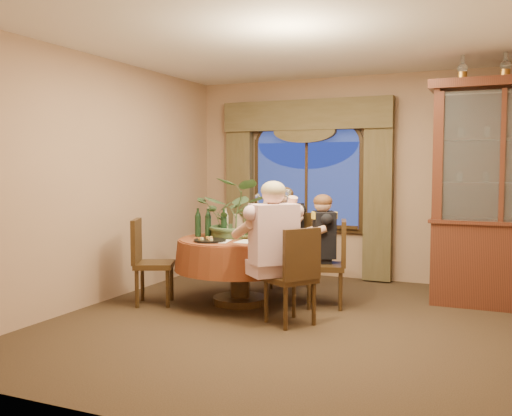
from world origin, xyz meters
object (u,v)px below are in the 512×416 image
at_px(oil_lamp_center, 506,63).
at_px(person_back, 285,238).
at_px(wine_bottle_5, 224,224).
at_px(dining_table, 240,271).
at_px(wine_bottle_3, 224,222).
at_px(chair_back, 290,251).
at_px(china_cabinet, 501,194).
at_px(wine_bottle_2, 208,223).
at_px(wine_bottle_1, 198,222).
at_px(wine_bottle_0, 225,223).
at_px(person_pink, 274,253).
at_px(olive_bowl, 243,237).
at_px(chair_back_right, 325,264).
at_px(centerpiece_plant, 237,187).
at_px(oil_lamp_left, 463,66).
at_px(stoneware_vase, 238,225).
at_px(chair_right, 290,276).
at_px(person_scarf, 324,249).
at_px(wine_bottle_4, 208,221).
at_px(chair_front_left, 154,262).

xyz_separation_m(oil_lamp_center, person_back, (-2.51, -0.08, -2.03)).
bearing_deg(oil_lamp_center, wine_bottle_5, -158.88).
xyz_separation_m(dining_table, wine_bottle_3, (-0.28, 0.16, 0.54)).
height_order(chair_back, wine_bottle_3, wine_bottle_3).
height_order(china_cabinet, wine_bottle_2, china_cabinet).
height_order(wine_bottle_1, wine_bottle_2, same).
bearing_deg(wine_bottle_0, person_pink, -38.68).
bearing_deg(olive_bowl, chair_back_right, 17.03).
height_order(centerpiece_plant, wine_bottle_5, centerpiece_plant).
distance_m(oil_lamp_left, wine_bottle_5, 3.20).
bearing_deg(person_pink, dining_table, 90.00).
distance_m(chair_back, wine_bottle_0, 1.13).
distance_m(china_cabinet, oil_lamp_left, 1.49).
xyz_separation_m(stoneware_vase, wine_bottle_5, (-0.07, -0.22, 0.03)).
xyz_separation_m(chair_right, person_back, (-0.62, 1.51, 0.17)).
height_order(person_scarf, stoneware_vase, person_scarf).
relative_size(oil_lamp_center, chair_back_right, 0.35).
height_order(oil_lamp_center, person_pink, oil_lamp_center).
relative_size(chair_back, wine_bottle_5, 2.91).
relative_size(olive_bowl, wine_bottle_1, 0.46).
bearing_deg(chair_right, china_cabinet, -15.61).
xyz_separation_m(china_cabinet, wine_bottle_4, (-3.17, -0.92, -0.34)).
relative_size(china_cabinet, person_pink, 1.76).
height_order(chair_back_right, wine_bottle_4, wine_bottle_4).
bearing_deg(wine_bottle_5, wine_bottle_3, 116.01).
height_order(chair_front_left, wine_bottle_1, wine_bottle_1).
height_order(chair_back, person_scarf, person_scarf).
distance_m(chair_right, stoneware_vase, 1.21).
height_order(chair_right, chair_front_left, same).
relative_size(olive_bowl, wine_bottle_0, 0.46).
bearing_deg(person_back, centerpiece_plant, 83.11).
bearing_deg(person_back, oil_lamp_center, -166.95).
bearing_deg(chair_front_left, wine_bottle_2, 99.52).
xyz_separation_m(person_scarf, centerpiece_plant, (-0.96, -0.28, 0.70)).
bearing_deg(olive_bowl, chair_right, -35.59).
bearing_deg(person_back, wine_bottle_5, 82.29).
bearing_deg(wine_bottle_4, centerpiece_plant, 0.65).
bearing_deg(dining_table, chair_back, 76.83).
bearing_deg(wine_bottle_4, chair_back_right, 5.96).
relative_size(chair_back, olive_bowl, 6.29).
height_order(china_cabinet, wine_bottle_1, china_cabinet).
height_order(oil_lamp_center, centerpiece_plant, oil_lamp_center).
relative_size(chair_back, chair_front_left, 1.00).
bearing_deg(wine_bottle_4, china_cabinet, 16.23).
xyz_separation_m(chair_back, person_back, (-0.04, -0.04, 0.17)).
xyz_separation_m(wine_bottle_3, wine_bottle_5, (0.11, -0.23, 0.00)).
height_order(china_cabinet, wine_bottle_5, china_cabinet).
height_order(wine_bottle_1, wine_bottle_5, same).
distance_m(person_scarf, wine_bottle_0, 1.17).
height_order(person_pink, person_back, person_pink).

